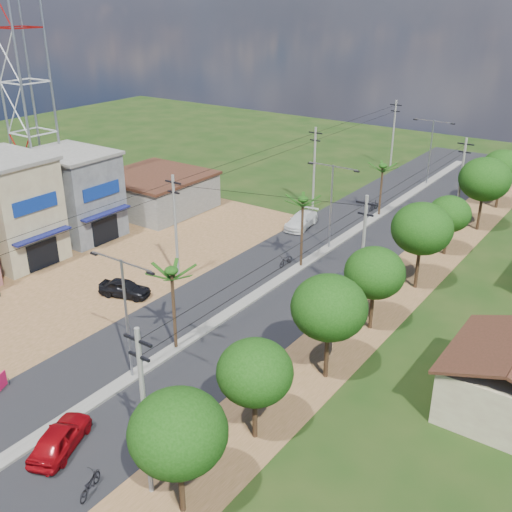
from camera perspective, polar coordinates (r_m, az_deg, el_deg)
The scene contains 37 objects.
ground at distance 38.58m, azimuth -11.67°, elevation -11.27°, with size 160.00×160.00×0.00m, color black.
road at distance 48.34m, azimuth 1.20°, elevation -3.08°, with size 12.00×110.00×0.04m, color black.
median at distance 50.57m, azimuth 3.11°, elevation -1.75°, with size 1.00×90.00×0.18m, color #605E56.
dirt_lot_west at distance 53.21m, azimuth -16.69°, elevation -1.52°, with size 18.00×46.00×0.04m, color brown.
dirt_shoulder_east at distance 44.72m, azimuth 10.29°, elevation -5.87°, with size 5.00×90.00×0.03m, color brown.
shophouse_cream at distance 56.47m, azimuth -22.51°, elevation 4.20°, with size 9.00×6.40×9.30m.
shophouse_grey at distance 60.37m, azimuth -16.95°, elevation 5.68°, with size 9.00×6.40×8.30m.
low_shed at distance 66.58m, azimuth -9.51°, elevation 6.06°, with size 10.40×10.40×3.95m.
telecom_tower at distance 61.87m, azimuth -21.78°, elevation 19.68°, with size 3.80×3.80×43.00m.
tree_east_a at distance 27.05m, azimuth -7.43°, elevation -16.34°, with size 4.40×4.40×6.37m.
tree_east_b at distance 31.06m, azimuth -0.11°, elevation -11.02°, with size 4.00×4.00×5.83m.
tree_east_c at distance 35.59m, azimuth 6.98°, elevation -4.90°, with size 4.60×4.60×6.83m.
tree_east_d at distance 41.62m, azimuth 11.24°, elevation -1.59°, with size 4.20×4.20×6.13m.
tree_east_e at distance 48.18m, azimuth 15.53°, elevation 2.52°, with size 4.80×4.80×7.14m.
tree_east_f at distance 55.89m, azimuth 17.95°, elevation 3.83°, with size 3.80×3.80×5.52m.
tree_east_g at distance 62.74m, azimuth 20.97°, elevation 6.83°, with size 5.00×5.00×7.38m.
tree_east_h at distance 70.50m, azimuth 22.44°, elevation 7.84°, with size 4.40×4.40×6.52m.
palm_median_near at distance 38.21m, azimuth -8.04°, elevation -1.74°, with size 2.00×2.00×6.15m.
palm_median_mid at distance 49.98m, azimuth 4.49°, elevation 5.09°, with size 2.00×2.00×6.55m.
palm_median_far at distance 63.88m, azimuth 11.99°, elevation 8.19°, with size 2.00×2.00×5.85m.
streetlight_near at distance 36.09m, azimuth -12.29°, elevation -5.02°, with size 5.10×0.18×8.00m.
streetlight_mid at distance 54.48m, azimuth 7.18°, elevation 5.32°, with size 5.10×0.18×8.00m.
streetlight_far at distance 76.70m, azimuth 16.31°, elevation 9.96°, with size 5.10×0.18×8.00m.
utility_pole_w_b at distance 48.30m, azimuth -7.67°, elevation 2.83°, with size 1.60×0.24×9.00m.
utility_pole_w_c at distance 65.27m, azimuth 5.57°, elevation 8.47°, with size 1.60×0.24×9.00m.
utility_pole_w_d at distance 83.68m, azimuth 12.95°, elevation 11.38°, with size 1.60×0.24×9.00m.
utility_pole_e_a at distance 28.02m, azimuth -10.59°, elevation -14.26°, with size 1.60×0.24×9.00m.
utility_pole_e_b at distance 43.82m, azimuth 10.13°, elevation 0.43°, with size 1.60×0.24×9.00m.
utility_pole_e_c at distance 63.43m, azimuth 18.91°, elevation 6.84°, with size 1.60×0.24×9.00m.
car_red_near at distance 33.87m, azimuth -18.16°, elevation -16.16°, with size 1.75×4.35×1.48m, color maroon.
car_silver_mid at distance 48.08m, azimuth 8.12°, elevation -2.62°, with size 1.42×4.08×1.34m, color gray.
car_white_far at distance 60.80m, azimuth 4.33°, elevation 3.37°, with size 2.04×5.02×1.46m, color silver.
car_parked_dark at distance 47.90m, azimuth -12.40°, elevation -3.04°, with size 1.63×4.06×1.38m, color black.
moto_rider_east at distance 31.32m, azimuth -15.55°, elevation -20.24°, with size 0.66×1.91×1.00m, color black.
moto_rider_west_a at distance 52.10m, azimuth 2.87°, elevation -0.44°, with size 0.67×1.93×1.01m, color black.
moto_rider_west_b at distance 66.80m, azimuth 11.16°, elevation 4.72°, with size 0.53×1.88×1.13m, color black.
roadside_sign at distance 39.55m, azimuth -23.21°, elevation -11.05°, with size 0.58×1.19×1.04m.
Camera 1 is at (24.08, -20.80, 21.81)m, focal length 42.00 mm.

